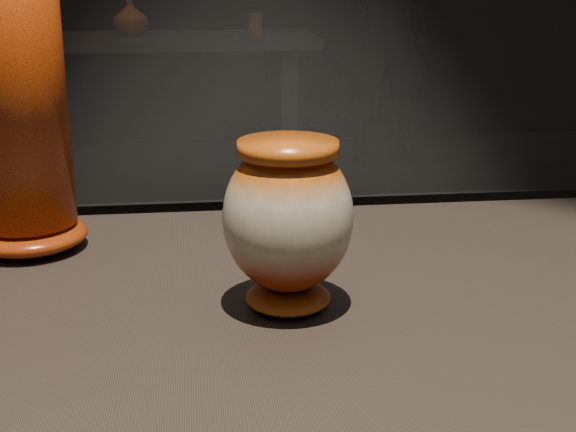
# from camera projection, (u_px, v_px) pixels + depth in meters

# --- Properties ---
(main_vase) EXTENTS (0.14, 0.14, 0.18)m
(main_vase) POSITION_uv_depth(u_px,v_px,m) (288.00, 219.00, 0.80)
(main_vase) COLOR maroon
(main_vase) RESTS_ON display_plinth
(tall_vase) EXTENTS (0.17, 0.17, 0.45)m
(tall_vase) POSITION_uv_depth(u_px,v_px,m) (13.00, 74.00, 0.94)
(tall_vase) COLOR #B73A0C
(tall_vase) RESTS_ON display_plinth
(back_shelf) EXTENTS (2.00, 0.60, 0.90)m
(back_shelf) POSITION_uv_depth(u_px,v_px,m) (111.00, 91.00, 3.92)
(back_shelf) COLOR black
(back_shelf) RESTS_ON ground
(back_vase_mid) EXTENTS (0.19, 0.19, 0.17)m
(back_vase_mid) POSITION_uv_depth(u_px,v_px,m) (131.00, 17.00, 3.84)
(back_vase_mid) COLOR maroon
(back_vase_mid) RESTS_ON back_shelf
(back_vase_right) EXTENTS (0.07, 0.07, 0.11)m
(back_vase_right) POSITION_uv_depth(u_px,v_px,m) (256.00, 24.00, 3.85)
(back_vase_right) COLOR #9E6417
(back_vase_right) RESTS_ON back_shelf
(visitor) EXTENTS (0.63, 0.45, 1.66)m
(visitor) POSITION_uv_depth(u_px,v_px,m) (386.00, 31.00, 4.98)
(visitor) COLOR black
(visitor) RESTS_ON ground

